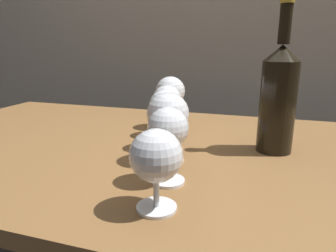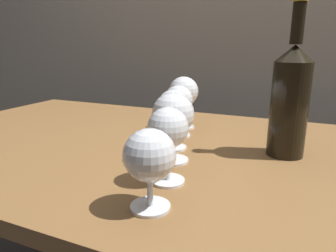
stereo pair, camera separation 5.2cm
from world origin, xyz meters
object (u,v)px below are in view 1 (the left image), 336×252
Objects in this scene: wine_glass_amber at (168,116)px; wine_glass_pinot at (165,108)px; wine_glass_rose at (168,131)px; wine_glass_merlot at (167,101)px; wine_glass_white at (170,92)px; wine_bottle at (278,97)px; wine_glass_port at (156,158)px.

wine_glass_amber is 1.04× the size of wine_glass_pinot.
wine_glass_rose and wine_glass_merlot have the same top height.
wine_glass_pinot is (-0.03, 0.08, -0.00)m from wine_glass_amber.
wine_glass_white is (-0.02, 0.08, 0.01)m from wine_glass_merlot.
wine_glass_amber is 1.07× the size of wine_glass_merlot.
wine_glass_white is (-0.04, 0.18, 0.01)m from wine_glass_pinot.
wine_glass_merlot is (-0.09, 0.27, -0.00)m from wine_glass_rose.
wine_bottle is (0.22, 0.14, 0.03)m from wine_glass_amber.
wine_glass_rose is at bearing -72.00° from wine_glass_merlot.
wine_glass_port is 0.28m from wine_glass_pinot.
wine_glass_merlot is at bearing 171.47° from wine_bottle.
wine_glass_pinot is 0.10m from wine_glass_merlot.
wine_bottle reaches higher than wine_glass_pinot.
wine_glass_rose is (-0.01, 0.09, 0.01)m from wine_glass_port.
wine_glass_white is at bearing 156.77° from wine_bottle.
wine_glass_rose is at bearing -70.43° from wine_glass_pinot.
wine_glass_port is at bearing -83.05° from wine_glass_rose.
wine_glass_amber is 0.44× the size of wine_bottle.
wine_bottle reaches higher than wine_glass_white.
wine_glass_amber is at bearing -73.97° from wine_glass_white.
wine_glass_pinot reaches higher than wine_glass_rose.
wine_bottle reaches higher than wine_glass_merlot.
wine_bottle is (0.18, 0.23, 0.03)m from wine_glass_rose.
wine_glass_merlot is 0.28m from wine_bottle.
wine_glass_pinot is at bearing -166.28° from wine_bottle.
wine_glass_amber reaches higher than wine_glass_rose.
wine_glass_white reaches higher than wine_glass_rose.
wine_bottle is (0.29, -0.12, 0.02)m from wine_glass_white.
wine_glass_amber is 0.19m from wine_glass_merlot.
wine_glass_pinot is at bearing -76.53° from wine_glass_white.
wine_glass_port is at bearing -117.96° from wine_bottle.
wine_glass_amber reaches higher than wine_glass_port.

